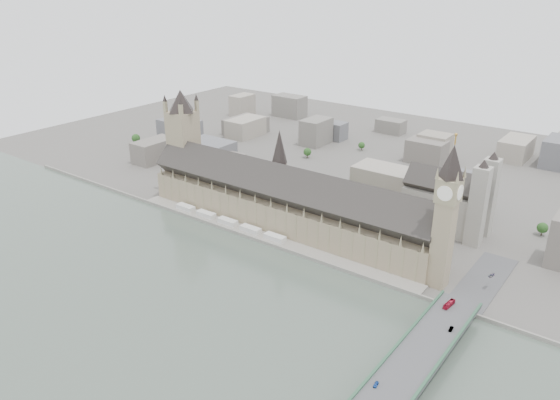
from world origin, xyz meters
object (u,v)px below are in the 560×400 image
Objects in this scene: car_blue at (376,384)px; car_approach at (491,275)px; palace_of_westminster at (285,202)px; westminster_abbey at (449,202)px; red_bus_north at (449,304)px; car_silver at (451,329)px; westminster_bridge at (412,368)px; elizabeth_tower at (447,207)px; victoria_tower at (183,138)px.

car_approach reaches higher than car_blue.
westminster_abbey is at bearing 34.17° from palace_of_westminster.
westminster_abbey is (110.92, 75.30, 2.38)m from palace_of_westminster.
westminster_abbey is at bearing 93.26° from car_blue.
red_bus_north is (47.89, -123.06, -13.27)m from westminster_abbey.
car_approach is (13.45, 139.92, 0.01)m from car_blue.
car_silver is (13.30, 66.04, 0.05)m from car_blue.
westminster_abbey is (-51.08, 182.50, 19.96)m from westminster_bridge.
westminster_abbey is 132.72m from red_bus_north.
elizabeth_tower is 1.07× the size of victoria_tower.
palace_of_westminster is at bearing -164.61° from car_approach.
red_bus_north is 88.63m from car_blue.
elizabeth_tower is (138.00, -11.70, 35.38)m from palace_of_westminster.
palace_of_westminster is 2.47× the size of elizabeth_tower.
westminster_abbey is 216.67m from car_blue.
westminster_abbey is at bearing 107.29° from elizabeth_tower.
car_blue is at bearing -103.07° from westminster_bridge.
elizabeth_tower is 134.32m from car_blue.
car_silver reaches higher than car_approach.
red_bus_north is (280.82, -54.06, -43.39)m from victoria_tower.
red_bus_north is (-3.18, 59.44, 6.69)m from westminster_bridge.
car_silver is (168.54, -70.28, -11.64)m from palace_of_westminster.
palace_of_westminster is 134.09m from westminster_abbey.
victoria_tower is 1.47× the size of westminster_abbey.
car_silver is at bearing -75.94° from car_approach.
victoria_tower is 244.79m from westminster_abbey.
westminster_abbey is 157.20m from car_silver.
car_blue is (277.24, -142.62, -44.19)m from victoria_tower.
car_silver is (30.54, -58.58, -47.02)m from elizabeth_tower.
car_approach is (168.69, 3.60, -11.68)m from palace_of_westminster.
westminster_bridge is at bearing 68.36° from car_blue.
victoria_tower is 0.31× the size of westminster_bridge.
car_silver reaches higher than car_blue.
red_bus_north is at bearing -16.74° from palace_of_westminster.
elizabeth_tower is at bearing 104.11° from westminster_bridge.
car_silver is at bearing -14.77° from victoria_tower.
red_bus_north reaches higher than car_blue.
car_blue is (17.24, -124.62, -47.07)m from elizabeth_tower.
elizabeth_tower is 111.81m from westminster_bridge.
elizabeth_tower is at bearing -3.96° from victoria_tower.
victoria_tower is 309.91m from westminster_bridge.
car_blue is 0.84× the size of car_approach.
westminster_bridge is 60.82× the size of car_approach.
red_bus_north is 2.50× the size of car_blue.
westminster_abbey is 12.72× the size of car_approach.
car_approach is (0.14, 73.88, -0.04)m from car_silver.
red_bus_north is 2.10× the size of car_approach.
victoria_tower is 22.23× the size of car_blue.
palace_of_westminster is 53.62× the size of car_silver.
palace_of_westminster is 3.90× the size of westminster_abbey.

